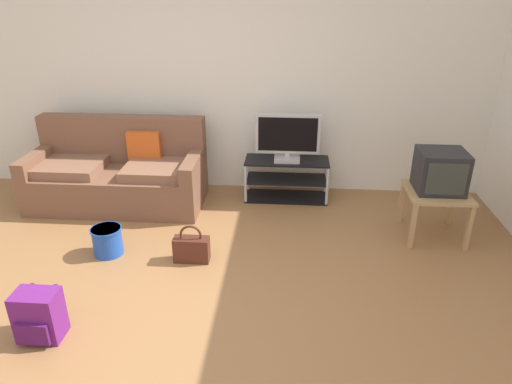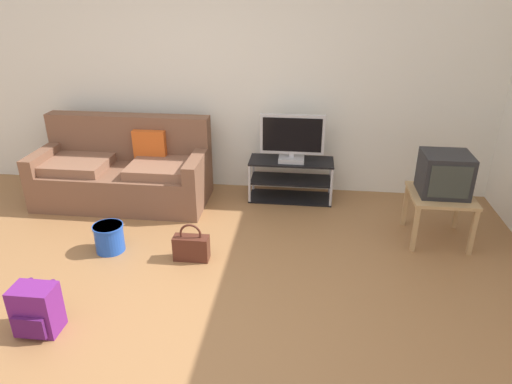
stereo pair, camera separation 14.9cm
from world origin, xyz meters
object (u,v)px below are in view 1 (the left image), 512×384
(side_table, at_px, (436,198))
(handbag, at_px, (192,248))
(tv_stand, at_px, (286,179))
(backpack, at_px, (39,316))
(couch, at_px, (119,174))
(crt_tv, at_px, (440,171))
(flat_tv, at_px, (288,138))
(cleaning_bucket, at_px, (107,240))

(side_table, xyz_separation_m, handbag, (-2.22, -0.62, -0.28))
(tv_stand, xyz_separation_m, backpack, (-1.65, -2.40, -0.05))
(side_table, height_order, backpack, side_table)
(side_table, relative_size, backpack, 1.55)
(couch, relative_size, crt_tv, 4.33)
(couch, relative_size, tv_stand, 2.00)
(flat_tv, bearing_deg, crt_tv, -26.64)
(tv_stand, xyz_separation_m, flat_tv, (0.00, -0.02, 0.49))
(tv_stand, height_order, backpack, tv_stand)
(flat_tv, height_order, backpack, flat_tv)
(couch, bearing_deg, tv_stand, 7.23)
(tv_stand, height_order, handbag, tv_stand)
(tv_stand, bearing_deg, handbag, -120.52)
(crt_tv, bearing_deg, couch, 171.24)
(side_table, distance_m, handbag, 2.33)
(backpack, bearing_deg, flat_tv, 68.51)
(flat_tv, bearing_deg, couch, -173.46)
(tv_stand, xyz_separation_m, crt_tv, (1.42, -0.73, 0.43))
(couch, height_order, cleaning_bucket, couch)
(handbag, bearing_deg, tv_stand, 59.48)
(tv_stand, distance_m, flat_tv, 0.49)
(crt_tv, relative_size, backpack, 1.18)
(cleaning_bucket, bearing_deg, flat_tv, 39.15)
(flat_tv, relative_size, crt_tv, 1.62)
(flat_tv, height_order, crt_tv, flat_tv)
(couch, relative_size, cleaning_bucket, 6.71)
(backpack, relative_size, cleaning_bucket, 1.31)
(crt_tv, relative_size, cleaning_bucket, 1.55)
(handbag, bearing_deg, crt_tv, 15.98)
(tv_stand, relative_size, backpack, 2.55)
(backpack, xyz_separation_m, handbag, (0.84, 1.03, -0.05))
(side_table, bearing_deg, couch, 170.96)
(flat_tv, height_order, side_table, flat_tv)
(couch, xyz_separation_m, flat_tv, (1.83, 0.21, 0.38))
(tv_stand, distance_m, cleaning_bucket, 2.06)
(flat_tv, bearing_deg, backpack, -124.76)
(side_table, xyz_separation_m, backpack, (-3.07, -1.65, -0.23))
(tv_stand, xyz_separation_m, handbag, (-0.81, -1.37, -0.11))
(flat_tv, height_order, handbag, flat_tv)
(flat_tv, xyz_separation_m, backpack, (-1.65, -2.38, -0.54))
(side_table, bearing_deg, flat_tv, 152.84)
(crt_tv, height_order, cleaning_bucket, crt_tv)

